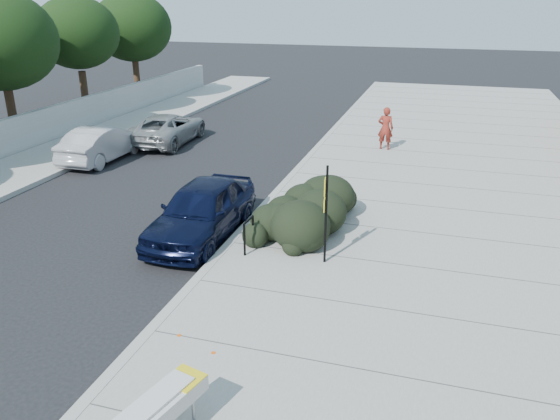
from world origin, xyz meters
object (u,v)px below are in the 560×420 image
(sign_post, at_px, (326,208))
(sedan_navy, at_px, (202,210))
(bike_rack, at_px, (249,232))
(suv_silver, at_px, (168,128))
(pedestrian, at_px, (385,128))
(wagon_silver, at_px, (102,143))

(sign_post, xyz_separation_m, sedan_navy, (-3.42, 0.81, -0.74))
(bike_rack, height_order, suv_silver, suv_silver)
(pedestrian, bearing_deg, wagon_silver, 24.39)
(pedestrian, bearing_deg, sign_post, 91.13)
(pedestrian, bearing_deg, bike_rack, 80.99)
(wagon_silver, relative_size, pedestrian, 2.38)
(suv_silver, bearing_deg, sign_post, 130.84)
(wagon_silver, distance_m, pedestrian, 10.97)
(bike_rack, distance_m, pedestrian, 10.54)
(bike_rack, height_order, wagon_silver, wagon_silver)
(sign_post, relative_size, sedan_navy, 0.54)
(suv_silver, relative_size, pedestrian, 2.68)
(bike_rack, relative_size, sign_post, 0.36)
(suv_silver, bearing_deg, sedan_navy, 119.87)
(sedan_navy, distance_m, pedestrian, 10.23)
(sign_post, height_order, sedan_navy, sign_post)
(sedan_navy, xyz_separation_m, suv_silver, (-5.43, 8.52, -0.11))
(bike_rack, bearing_deg, sedan_navy, 157.42)
(bike_rack, bearing_deg, wagon_silver, 146.07)
(bike_rack, xyz_separation_m, pedestrian, (2.02, 10.34, 0.34))
(wagon_silver, xyz_separation_m, pedestrian, (10.14, 4.17, 0.33))
(sign_post, distance_m, pedestrian, 10.40)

